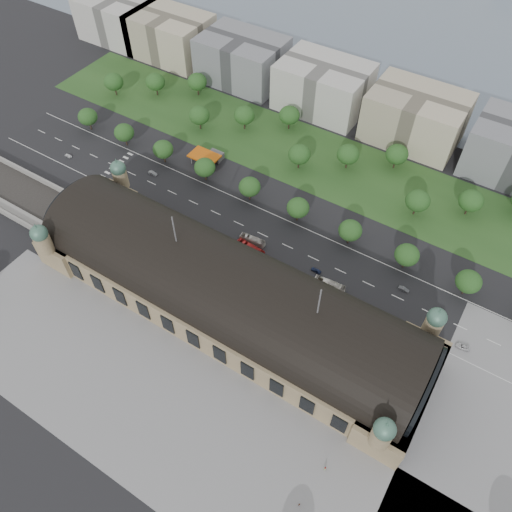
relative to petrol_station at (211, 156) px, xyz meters
The scene contains 51 objects.
ground 84.71m from the petrol_station, 50.45° to the right, with size 900.00×900.00×0.00m, color black.
station 84.98m from the petrol_station, 50.45° to the right, with size 150.00×48.40×44.30m.
track_cutting 87.79m from the petrol_station, 129.73° to the right, with size 70.00×24.00×3.10m.
plaza_south 126.63m from the petrol_station, 59.68° to the right, with size 190.00×48.00×0.12m, color gray.
plaza_east 169.97m from the petrol_station, 22.59° to the right, with size 56.00×100.00×0.12m, color gray.
road_slab 43.62m from the petrol_station, 38.82° to the right, with size 260.00×26.00×0.10m, color black.
grass_belt 47.86m from the petrol_station, 35.47° to the left, with size 300.00×45.00×0.10m, color #264C1E.
petrol_station is the anchor object (origin of this frame).
lake 238.90m from the petrol_station, 76.96° to the left, with size 700.00×320.00×0.08m, color slate.
office_0 134.70m from the petrol_station, 149.75° to the left, with size 45.00×32.00×24.00m, color beige.
office_1 102.26m from the petrol_station, 138.33° to the left, with size 45.00×32.00×24.00m, color #C3B799.
office_2 73.13m from the petrol_station, 111.07° to the left, with size 45.00×32.00×24.00m, color gray.
office_3 72.38m from the petrol_station, 70.56° to the left, with size 45.00×32.00×24.00m, color beige.
office_4 100.64m from the petrol_station, 42.50° to the left, with size 45.00×32.00×24.00m, color #C3B799.
tree_row_0 67.38m from the petrol_station, 169.47° to the right, with size 9.60×9.60×11.52m.
tree_row_1 44.08m from the petrol_station, 163.73° to the right, with size 9.60×9.60×11.52m.
tree_row_2 22.32m from the petrol_station, 145.83° to the right, with size 9.60×9.60×11.52m.
tree_row_3 14.35m from the petrol_station, 64.33° to the right, with size 9.60×9.60×11.52m.
tree_row_4 32.64m from the petrol_station, 22.33° to the right, with size 9.60×9.60×11.52m.
tree_row_5 55.47m from the petrol_station, 12.84° to the right, with size 9.60×9.60×11.52m.
tree_row_6 78.99m from the petrol_station, ahead, with size 9.60×9.60×11.52m.
tree_row_7 102.74m from the petrol_station, ahead, with size 9.60×9.60×11.52m.
tree_row_8 126.58m from the petrol_station, ahead, with size 9.60×9.60×11.52m.
tree_belt_0 78.30m from the petrol_station, 166.89° to the left, with size 10.40×10.40×12.48m.
tree_belt_1 64.57m from the petrol_station, 152.50° to the left, with size 10.40×10.40×12.48m.
tree_belt_2 56.72m from the petrol_station, 132.40° to the left, with size 10.40×10.40×12.48m.
tree_belt_3 26.54m from the petrol_station, 137.15° to the left, with size 10.40×10.40×12.48m.
tree_belt_4 30.15m from the petrol_station, 90.18° to the left, with size 10.40×10.40×12.48m.
tree_belt_5 46.08m from the petrol_station, 65.62° to the left, with size 10.40×10.40×12.48m.
tree_belt_6 42.15m from the petrol_station, 25.05° to the left, with size 10.40×10.40×12.48m.
tree_belt_7 64.40m from the petrol_station, 27.57° to the left, with size 10.40×10.40×12.48m.
tree_belt_8 86.76m from the petrol_station, 28.79° to the left, with size 10.40×10.40×12.48m.
tree_belt_9 96.68m from the petrol_station, 10.57° to the left, with size 10.40×10.40×12.48m.
tree_belt_10 117.83m from the petrol_station, 14.62° to the left, with size 10.40×10.40×12.48m.
traffic_car_0 69.05m from the petrol_station, 150.37° to the right, with size 1.58×3.94×1.34m, color white.
traffic_car_1 28.35m from the petrol_station, 127.65° to the right, with size 1.53×4.40×1.45m, color gray.
traffic_car_4 80.80m from the petrol_station, 23.83° to the right, with size 1.65×4.11×1.40m, color #1A254A.
traffic_car_5 108.87m from the petrol_station, 12.14° to the right, with size 1.45×4.16×1.37m, color #5A5C62.
traffic_car_6 137.61m from the petrol_station, 14.86° to the right, with size 2.23×4.84×1.35m, color silver.
parked_car_0 48.05m from the petrol_station, 122.93° to the right, with size 1.64×4.71×1.55m, color black.
parked_car_1 41.55m from the petrol_station, 83.39° to the right, with size 2.58×5.60×1.56m, color maroon.
parked_car_2 45.69m from the petrol_station, 113.36° to the right, with size 2.04×5.01×1.45m, color #1C2B4E.
parked_car_3 46.64m from the petrol_station, 71.90° to the right, with size 1.92×4.77×1.63m, color #5B5F63.
parked_car_4 44.69m from the petrol_station, 97.18° to the right, with size 1.73×4.97×1.64m, color silver.
parked_car_5 48.33m from the petrol_station, 56.56° to the right, with size 2.40×5.20×1.45m, color #9A9BA2.
parked_car_6 54.01m from the petrol_station, 48.29° to the right, with size 2.19×5.39×1.57m, color black.
bus_west 59.92m from the petrol_station, 39.14° to the right, with size 3.05×13.02×3.63m, color #B41D1C.
bus_mid 55.70m from the petrol_station, 36.71° to the right, with size 2.60×11.10×3.09m, color beige.
bus_east 89.65m from the petrol_station, 24.35° to the right, with size 2.94×12.55×3.50m, color silver.
pedestrian_0 147.78m from the petrol_station, 41.29° to the right, with size 0.92×0.53×1.88m, color gray.
pedestrian_1 155.21m from the petrol_station, 45.24° to the right, with size 0.57×0.37×1.56m, color gray.
Camera 1 is at (63.69, -81.31, 155.47)m, focal length 35.00 mm.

